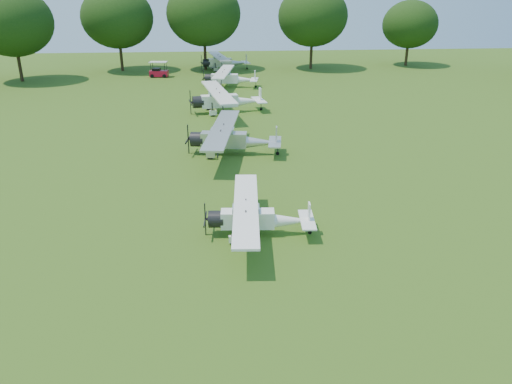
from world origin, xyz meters
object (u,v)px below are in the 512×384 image
aircraft_5 (225,99)px  aircraft_7 (224,61)px  aircraft_3 (256,216)px  aircraft_6 (229,77)px  aircraft_4 (231,137)px  golf_cart (159,72)px

aircraft_5 → aircraft_7: (0.73, 27.89, -0.04)m
aircraft_3 → aircraft_6: bearing=93.8°
aircraft_3 → aircraft_5: aircraft_5 is taller
aircraft_4 → aircraft_3: bearing=-78.4°
golf_cart → aircraft_4: bearing=-70.2°
aircraft_3 → golf_cart: bearing=104.8°
aircraft_6 → golf_cart: 12.90m
aircraft_4 → aircraft_5: (0.01, 13.76, 0.09)m
aircraft_5 → golf_cart: aircraft_5 is taller
aircraft_3 → aircraft_6: 41.02m
aircraft_4 → aircraft_5: bearing=98.7°
aircraft_5 → aircraft_7: size_ratio=1.03×
aircraft_5 → aircraft_3: bearing=-97.2°
aircraft_6 → golf_cart: bearing=147.3°
aircraft_4 → aircraft_5: aircraft_5 is taller
aircraft_5 → golf_cart: (-8.66, 22.34, -0.69)m
aircraft_6 → golf_cart: size_ratio=4.21×
aircraft_3 → aircraft_7: (0.06, 55.18, 0.32)m
aircraft_5 → aircraft_4: bearing=-98.6°
aircraft_3 → golf_cart: 50.49m
aircraft_5 → aircraft_6: aircraft_5 is taller
golf_cart → aircraft_7: bearing=36.9°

